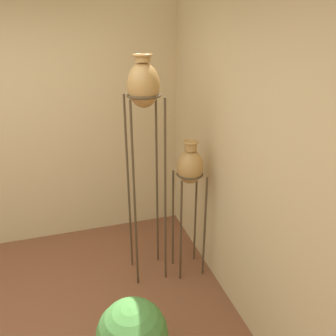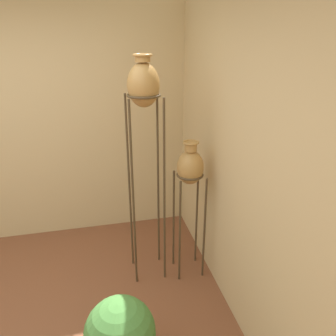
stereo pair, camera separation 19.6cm
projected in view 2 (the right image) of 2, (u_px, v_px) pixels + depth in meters
name	position (u px, v px, depth m)	size (l,w,h in m)	color
wall_back	(7.00, 124.00, 3.45)	(7.83, 0.06, 2.70)	#D1B784
wall_right	(268.00, 182.00, 2.10)	(0.06, 7.83, 2.70)	#D1B784
vase_stand_tall	(144.00, 96.00, 2.67)	(0.30, 0.30, 2.09)	#473823
vase_stand_medium	(190.00, 171.00, 2.94)	(0.26, 0.26, 1.37)	#473823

